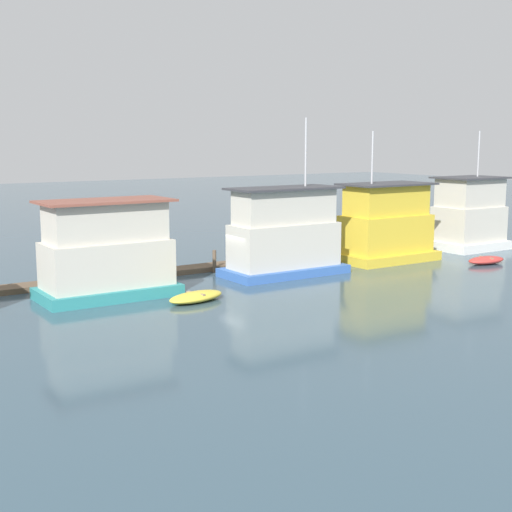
{
  "coord_description": "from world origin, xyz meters",
  "views": [
    {
      "loc": [
        -21.8,
        -34.26,
        7.89
      ],
      "look_at": [
        0.0,
        -1.0,
        1.4
      ],
      "focal_mm": 50.0,
      "sensor_mm": 36.0,
      "label": 1
    }
  ],
  "objects": [
    {
      "name": "houseboat_yellow",
      "position": [
        10.83,
        -0.04,
        2.32
      ],
      "size": [
        6.62,
        3.86,
        8.45
      ],
      "color": "gold",
      "rests_on": "ground_plane"
    },
    {
      "name": "mooring_post_near_right",
      "position": [
        -0.77,
        2.39,
        0.68
      ],
      "size": [
        0.22,
        0.22,
        1.36
      ],
      "primitive_type": "cylinder",
      "color": "brown",
      "rests_on": "ground_plane"
    },
    {
      "name": "dinghy_red",
      "position": [
        15.35,
        -4.61,
        0.25
      ],
      "size": [
        2.91,
        1.52,
        0.5
      ],
      "color": "red",
      "rests_on": "ground_plane"
    },
    {
      "name": "ground_plane",
      "position": [
        0.0,
        0.0,
        0.0
      ],
      "size": [
        200.0,
        200.0,
        0.0
      ],
      "primitive_type": "plane",
      "color": "#385160"
    },
    {
      "name": "mooring_post_far_right",
      "position": [
        13.32,
        2.39,
        0.93
      ],
      "size": [
        0.22,
        0.22,
        1.87
      ],
      "primitive_type": "cylinder",
      "color": "brown",
      "rests_on": "ground_plane"
    },
    {
      "name": "dinghy_yellow",
      "position": [
        -5.44,
        -3.89,
        0.24
      ],
      "size": [
        3.45,
        2.16,
        0.48
      ],
      "color": "yellow",
      "rests_on": "ground_plane"
    },
    {
      "name": "houseboat_white",
      "position": [
        19.46,
        0.39,
        2.45
      ],
      "size": [
        5.24,
        3.84,
        8.53
      ],
      "color": "white",
      "rests_on": "ground_plane"
    },
    {
      "name": "dock_walkway",
      "position": [
        0.0,
        3.4,
        0.15
      ],
      "size": [
        51.0,
        1.53,
        0.3
      ],
      "primitive_type": "cube",
      "color": "brown",
      "rests_on": "ground_plane"
    },
    {
      "name": "mooring_post_far_left",
      "position": [
        6.49,
        2.39,
        0.93
      ],
      "size": [
        0.32,
        0.32,
        1.86
      ],
      "primitive_type": "cylinder",
      "color": "brown",
      "rests_on": "ground_plane"
    },
    {
      "name": "houseboat_teal",
      "position": [
        -8.68,
        -0.54,
        2.27
      ],
      "size": [
        6.88,
        3.63,
        4.95
      ],
      "color": "teal",
      "rests_on": "ground_plane"
    },
    {
      "name": "houseboat_blue",
      "position": [
        2.37,
        -0.42,
        2.35
      ],
      "size": [
        7.38,
        3.47,
        9.18
      ],
      "color": "#3866B7",
      "rests_on": "ground_plane"
    }
  ]
}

